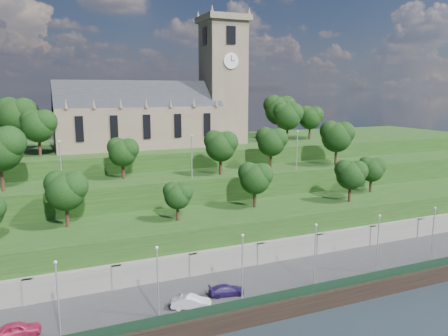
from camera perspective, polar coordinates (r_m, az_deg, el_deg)
name	(u,v)px	position (r m, az deg, el deg)	size (l,w,h in m)	color
ground	(267,322)	(53.29, 5.64, -19.42)	(320.00, 320.00, 0.00)	black
promenade	(244,292)	(57.53, 2.68, -15.89)	(160.00, 12.00, 2.00)	#2D2D30
quay_wall	(267,314)	(52.72, 5.69, -18.40)	(160.00, 0.50, 2.20)	black
fence	(265,299)	(52.53, 5.36, -16.66)	(160.00, 0.10, 1.20)	black
retaining_wall	(226,264)	(61.86, 0.24, -12.42)	(160.00, 2.10, 5.00)	slate
embankment_lower	(210,240)	(66.53, -1.84, -9.38)	(160.00, 12.00, 8.00)	#1C3C14
embankment_upper	(187,209)	(75.82, -4.88, -5.36)	(160.00, 10.00, 12.00)	#1C3C14
hilltop	(156,178)	(95.12, -8.86, -1.32)	(160.00, 32.00, 15.00)	#1C3C14
church	(163,109)	(89.64, -7.99, 7.69)	(38.60, 12.35, 27.60)	#6D5D4C
trees_lower	(217,182)	(64.79, -0.96, -1.89)	(65.91, 8.95, 7.74)	black
trees_upper	(190,142)	(72.72, -4.52, 3.36)	(63.88, 8.12, 9.51)	black
trees_hilltop	(150,115)	(88.03, -9.61, 6.89)	(75.84, 16.11, 10.13)	black
lamp_posts_promenade	(242,262)	(51.54, 2.41, -12.21)	(60.36, 0.36, 8.08)	#B2B2B7
lamp_posts_upper	(192,153)	(70.93, -4.24, 1.97)	(40.36, 0.36, 7.15)	#B2B2B7
car_left	(18,329)	(50.72, -25.35, -18.51)	(1.76, 4.37, 1.49)	#AC1C43
car_middle	(191,302)	(51.48, -4.31, -17.06)	(1.56, 4.48, 1.48)	silver
car_right	(226,290)	(54.30, 0.32, -15.64)	(1.75, 4.31, 1.25)	#251650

